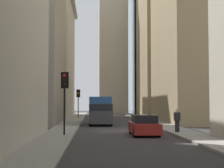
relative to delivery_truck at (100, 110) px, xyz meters
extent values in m
plane|color=#302D30|center=(-8.03, -1.40, -1.46)|extent=(135.00, 135.00, 0.00)
cube|color=gray|center=(-8.03, 3.10, -1.39)|extent=(90.00, 2.20, 0.14)
cube|color=gray|center=(-8.03, -5.90, -1.39)|extent=(90.00, 2.20, 0.14)
cube|color=#9E8966|center=(21.39, -12.00, 14.29)|extent=(15.70, 10.00, 31.51)
cube|color=gray|center=(1.44, 9.20, 7.96)|extent=(12.77, 10.00, 18.83)
cube|color=beige|center=(20.57, 9.20, 8.94)|extent=(18.57, 10.00, 20.80)
cube|color=#A9A293|center=(20.57, 3.95, 16.78)|extent=(18.57, 0.50, 0.60)
cube|color=beige|center=(30.83, -3.05, 11.17)|extent=(5.35, 5.35, 25.25)
cube|color=#285699|center=(0.91, 0.00, 0.08)|extent=(4.60, 2.25, 2.60)
cube|color=#38383D|center=(-2.29, 0.00, -0.27)|extent=(1.90, 2.25, 1.90)
cube|color=black|center=(-2.29, 0.00, 0.33)|extent=(1.92, 2.09, 0.64)
cylinder|color=black|center=(-2.29, -0.99, -1.02)|extent=(0.88, 0.28, 0.88)
cylinder|color=black|center=(-2.29, 0.98, -1.02)|extent=(0.88, 0.28, 0.88)
cylinder|color=black|center=(2.31, -0.99, -1.02)|extent=(0.88, 0.28, 0.88)
cylinder|color=black|center=(2.31, 0.98, -1.02)|extent=(0.88, 0.28, 0.88)
cube|color=maroon|center=(-11.71, -2.80, -0.93)|extent=(4.30, 1.78, 0.70)
cube|color=black|center=(-11.91, -2.80, -0.31)|extent=(2.10, 1.58, 0.54)
cylinder|color=black|center=(-10.36, -3.58, -1.14)|extent=(0.64, 0.22, 0.64)
cylinder|color=black|center=(-10.36, -2.02, -1.14)|extent=(0.64, 0.22, 0.64)
cylinder|color=black|center=(-13.06, -3.58, -1.14)|extent=(0.64, 0.22, 0.64)
cylinder|color=black|center=(-13.06, -2.02, -1.14)|extent=(0.64, 0.22, 0.64)
cylinder|color=black|center=(-12.61, 2.64, 0.27)|extent=(0.12, 0.12, 3.18)
cube|color=black|center=(-12.61, 2.64, 2.31)|extent=(0.28, 0.32, 0.90)
cube|color=black|center=(-12.45, 2.64, 2.31)|extent=(0.03, 0.52, 1.10)
sphere|color=red|center=(-12.77, 2.64, 2.61)|extent=(0.20, 0.20, 0.20)
sphere|color=black|center=(-12.77, 2.64, 2.31)|extent=(0.20, 0.20, 0.20)
sphere|color=black|center=(-12.77, 2.64, 2.01)|extent=(0.20, 0.20, 0.20)
cylinder|color=black|center=(12.79, 2.80, 0.15)|extent=(0.12, 0.12, 2.94)
cube|color=black|center=(12.79, 2.80, 2.07)|extent=(0.28, 0.32, 0.90)
cube|color=black|center=(12.94, 2.80, 2.07)|extent=(0.03, 0.52, 1.10)
sphere|color=black|center=(12.63, 2.80, 2.37)|extent=(0.20, 0.20, 0.20)
sphere|color=orange|center=(12.63, 2.80, 2.07)|extent=(0.20, 0.20, 0.20)
sphere|color=black|center=(12.63, 2.80, 1.77)|extent=(0.20, 0.20, 0.20)
cylinder|color=black|center=(-10.85, -5.44, -0.91)|extent=(0.16, 0.16, 0.82)
cylinder|color=black|center=(-10.85, -5.27, -0.91)|extent=(0.16, 0.16, 0.82)
cube|color=#232328|center=(-10.85, -5.35, -0.20)|extent=(0.26, 0.44, 0.60)
sphere|color=tan|center=(-10.85, -5.35, 0.25)|extent=(0.22, 0.22, 0.22)
cylinder|color=#999EA3|center=(-4.51, 2.53, -1.22)|extent=(0.07, 0.07, 0.20)
cylinder|color=#999EA3|center=(-4.51, 2.53, -1.08)|extent=(0.03, 0.03, 0.07)
camera|label=1|loc=(-36.12, 0.73, 0.82)|focal=56.46mm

